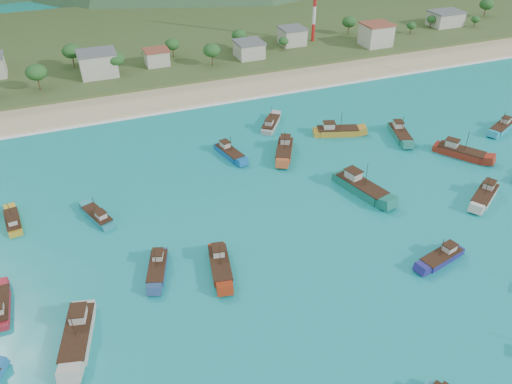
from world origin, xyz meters
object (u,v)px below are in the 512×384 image
object	(u,v)px
boat_10	(485,196)
boat_13	(98,217)
boat_18	(284,151)
boat_2	(78,335)
boat_1	(13,222)
boat_28	(0,308)
boat_7	(441,258)
boat_24	(337,132)
boat_27	(361,187)
boat_11	(400,134)
boat_14	(460,152)
boat_21	(229,153)
boat_16	(220,265)
boat_29	(271,124)
boat_15	(158,268)
boat_12	(502,128)

from	to	relation	value
boat_10	boat_13	xyz separation A→B (m)	(-77.38, 22.72, -0.20)
boat_18	boat_2	bearing A→B (deg)	66.38
boat_1	boat_28	world-z (taller)	boat_28
boat_10	boat_7	bearing A→B (deg)	88.46
boat_24	boat_27	size ratio (longest dim) A/B	0.87
boat_2	boat_24	distance (m)	81.94
boat_7	boat_11	size ratio (longest dim) A/B	0.86
boat_28	boat_1	bearing A→B (deg)	86.08
boat_11	boat_14	bearing A→B (deg)	137.25
boat_21	boat_24	xyz separation A→B (m)	(29.65, 0.05, 0.19)
boat_16	boat_29	size ratio (longest dim) A/B	1.13
boat_11	boat_15	size ratio (longest dim) A/B	1.17
boat_1	boat_7	world-z (taller)	boat_7
boat_27	boat_13	bearing A→B (deg)	-26.20
boat_1	boat_27	size ratio (longest dim) A/B	0.63
boat_13	boat_29	world-z (taller)	boat_29
boat_13	boat_21	bearing A→B (deg)	2.48
boat_1	boat_28	distance (m)	23.56
boat_16	boat_27	distance (m)	37.91
boat_2	boat_11	distance (m)	91.47
boat_1	boat_27	bearing A→B (deg)	-18.91
boat_13	boat_21	distance (m)	36.00
boat_13	boat_15	size ratio (longest dim) A/B	0.95
boat_7	boat_28	size ratio (longest dim) A/B	1.07
boat_18	boat_27	world-z (taller)	boat_27
boat_29	boat_28	bearing A→B (deg)	-109.53
boat_14	boat_15	world-z (taller)	boat_14
boat_2	boat_27	bearing A→B (deg)	-148.86
boat_13	boat_28	world-z (taller)	boat_28
boat_14	boat_18	size ratio (longest dim) A/B	1.01
boat_13	boat_29	xyz separation A→B (m)	(48.30, 25.15, 0.12)
boat_11	boat_13	xyz separation A→B (m)	(-77.16, -7.63, -0.23)
boat_24	boat_27	xyz separation A→B (m)	(-8.26, -25.36, 0.19)
boat_15	boat_16	bearing A→B (deg)	179.91
boat_10	boat_14	size ratio (longest dim) A/B	0.91
boat_13	boat_14	xyz separation A→B (m)	(84.95, -6.00, 0.33)
boat_14	boat_7	bearing A→B (deg)	11.78
boat_12	boat_13	size ratio (longest dim) A/B	1.11
boat_2	boat_7	bearing A→B (deg)	-171.38
boat_10	boat_21	bearing A→B (deg)	17.82
boat_13	boat_18	xyz separation A→B (m)	(45.72, 10.52, 0.29)
boat_1	boat_14	world-z (taller)	boat_14
boat_11	boat_24	world-z (taller)	boat_24
boat_1	boat_21	size ratio (longest dim) A/B	0.85
boat_14	boat_15	bearing A→B (deg)	-23.94
boat_16	boat_28	distance (m)	36.08
boat_12	boat_16	world-z (taller)	boat_16
boat_28	boat_16	bearing A→B (deg)	-5.51
boat_14	boat_21	xyz separation A→B (m)	(-52.06, 20.63, -0.22)
boat_12	boat_24	bearing A→B (deg)	46.98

